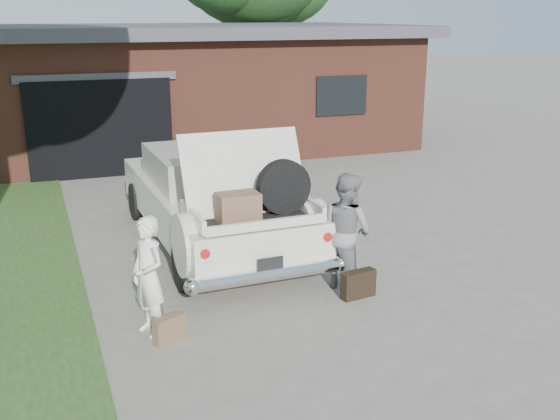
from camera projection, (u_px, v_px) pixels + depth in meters
name	position (u px, v px, depth m)	size (l,w,h in m)	color
ground	(297.00, 304.00, 8.43)	(90.00, 90.00, 0.00)	gray
house	(175.00, 84.00, 18.55)	(12.80, 7.80, 3.30)	brown
sedan	(212.00, 198.00, 10.47)	(2.14, 5.24, 2.06)	beige
woman_left	(149.00, 276.00, 7.47)	(0.52, 0.34, 1.42)	white
woman_right	(346.00, 231.00, 8.77)	(0.77, 0.60, 1.59)	gray
suitcase_left	(170.00, 329.00, 7.44)	(0.39, 0.12, 0.30)	brown
suitcase_right	(358.00, 284.00, 8.59)	(0.48, 0.15, 0.37)	black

